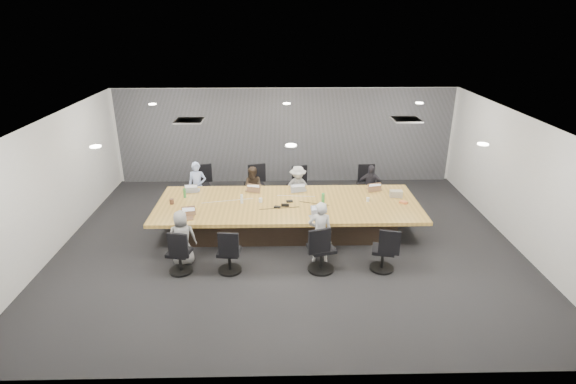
{
  "coord_description": "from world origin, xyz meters",
  "views": [
    {
      "loc": [
        -0.21,
        -8.94,
        4.83
      ],
      "look_at": [
        0.0,
        0.4,
        1.05
      ],
      "focal_mm": 28.0,
      "sensor_mm": 36.0,
      "label": 1
    }
  ],
  "objects_px": {
    "person_1": "(254,188)",
    "stapler": "(285,205)",
    "person_6": "(320,232)",
    "bottle_clear": "(242,199)",
    "person_3": "(370,187)",
    "mug_brown": "(172,201)",
    "chair_1": "(255,188)",
    "chair_4": "(180,256)",
    "bottle_green_left": "(185,193)",
    "canvas_bag": "(396,194)",
    "person_4": "(182,238)",
    "laptop_4": "(187,218)",
    "chair_7": "(383,253)",
    "chair_3": "(367,188)",
    "chair_0": "(200,189)",
    "person_2": "(298,188)",
    "bottle_green_right": "(323,199)",
    "chair_6": "(321,252)",
    "laptop_0": "(193,190)",
    "laptop_1": "(253,190)",
    "person_0": "(197,186)",
    "snack_packet": "(404,202)",
    "chair_5": "(229,255)",
    "laptop_6": "(318,217)",
    "laptop_3": "(374,189)",
    "conference_table": "(288,216)",
    "laptop_2": "(299,190)",
    "chair_2": "(297,190)"
  },
  "relations": [
    {
      "from": "person_0",
      "to": "canvas_bag",
      "type": "bearing_deg",
      "value": -11.48
    },
    {
      "from": "chair_5",
      "to": "canvas_bag",
      "type": "bearing_deg",
      "value": 33.98
    },
    {
      "from": "person_2",
      "to": "person_3",
      "type": "bearing_deg",
      "value": -8.63
    },
    {
      "from": "chair_0",
      "to": "person_2",
      "type": "distance_m",
      "value": 2.61
    },
    {
      "from": "laptop_1",
      "to": "bottle_green_right",
      "type": "bearing_deg",
      "value": 164.78
    },
    {
      "from": "laptop_3",
      "to": "snack_packet",
      "type": "relative_size",
      "value": 1.95
    },
    {
      "from": "person_4",
      "to": "canvas_bag",
      "type": "height_order",
      "value": "person_4"
    },
    {
      "from": "person_4",
      "to": "laptop_6",
      "type": "relative_size",
      "value": 3.29
    },
    {
      "from": "chair_7",
      "to": "mug_brown",
      "type": "relative_size",
      "value": 6.31
    },
    {
      "from": "person_6",
      "to": "canvas_bag",
      "type": "bearing_deg",
      "value": -137.0
    },
    {
      "from": "chair_0",
      "to": "person_3",
      "type": "height_order",
      "value": "person_3"
    },
    {
      "from": "chair_1",
      "to": "bottle_green_left",
      "type": "xyz_separation_m",
      "value": [
        -1.58,
        -1.33,
        0.42
      ]
    },
    {
      "from": "laptop_0",
      "to": "mug_brown",
      "type": "relative_size",
      "value": 2.59
    },
    {
      "from": "chair_4",
      "to": "bottle_green_right",
      "type": "relative_size",
      "value": 2.79
    },
    {
      "from": "person_1",
      "to": "laptop_4",
      "type": "bearing_deg",
      "value": -110.39
    },
    {
      "from": "person_3",
      "to": "mug_brown",
      "type": "bearing_deg",
      "value": -153.3
    },
    {
      "from": "chair_5",
      "to": "person_6",
      "type": "xyz_separation_m",
      "value": [
        1.82,
        0.35,
        0.3
      ]
    },
    {
      "from": "chair_1",
      "to": "chair_4",
      "type": "xyz_separation_m",
      "value": [
        -1.32,
        -3.4,
        -0.07
      ]
    },
    {
      "from": "person_0",
      "to": "laptop_1",
      "type": "xyz_separation_m",
      "value": [
        1.45,
        -0.55,
        0.11
      ]
    },
    {
      "from": "chair_0",
      "to": "person_0",
      "type": "distance_m",
      "value": 0.4
    },
    {
      "from": "person_4",
      "to": "laptop_4",
      "type": "height_order",
      "value": "person_4"
    },
    {
      "from": "person_1",
      "to": "stapler",
      "type": "distance_m",
      "value": 1.75
    },
    {
      "from": "chair_5",
      "to": "stapler",
      "type": "bearing_deg",
      "value": 58.91
    },
    {
      "from": "laptop_0",
      "to": "laptop_1",
      "type": "distance_m",
      "value": 1.45
    },
    {
      "from": "chair_1",
      "to": "person_2",
      "type": "distance_m",
      "value": 1.2
    },
    {
      "from": "chair_1",
      "to": "laptop_1",
      "type": "xyz_separation_m",
      "value": [
        0.0,
        -0.9,
        0.31
      ]
    },
    {
      "from": "laptop_4",
      "to": "snack_packet",
      "type": "distance_m",
      "value": 4.87
    },
    {
      "from": "stapler",
      "to": "chair_2",
      "type": "bearing_deg",
      "value": 86.19
    },
    {
      "from": "chair_0",
      "to": "chair_7",
      "type": "relative_size",
      "value": 1.17
    },
    {
      "from": "chair_4",
      "to": "chair_7",
      "type": "distance_m",
      "value": 4.02
    },
    {
      "from": "bottle_green_left",
      "to": "canvas_bag",
      "type": "relative_size",
      "value": 0.78
    },
    {
      "from": "chair_0",
      "to": "laptop_4",
      "type": "xyz_separation_m",
      "value": [
        0.13,
        -2.5,
        0.31
      ]
    },
    {
      "from": "person_6",
      "to": "bottle_clear",
      "type": "bearing_deg",
      "value": -36.57
    },
    {
      "from": "bottle_green_left",
      "to": "bottle_green_right",
      "type": "distance_m",
      "value": 3.25
    },
    {
      "from": "chair_4",
      "to": "bottle_green_right",
      "type": "distance_m",
      "value": 3.41
    },
    {
      "from": "stapler",
      "to": "chair_3",
      "type": "bearing_deg",
      "value": 47.23
    },
    {
      "from": "laptop_0",
      "to": "laptop_1",
      "type": "height_order",
      "value": "same"
    },
    {
      "from": "chair_0",
      "to": "laptop_4",
      "type": "distance_m",
      "value": 2.52
    },
    {
      "from": "conference_table",
      "to": "chair_7",
      "type": "xyz_separation_m",
      "value": [
        1.85,
        -1.7,
        -0.03
      ]
    },
    {
      "from": "chair_5",
      "to": "person_4",
      "type": "height_order",
      "value": "person_4"
    },
    {
      "from": "person_4",
      "to": "person_0",
      "type": "bearing_deg",
      "value": -95.56
    },
    {
      "from": "chair_4",
      "to": "canvas_bag",
      "type": "xyz_separation_m",
      "value": [
        4.73,
        2.01,
        0.45
      ]
    },
    {
      "from": "conference_table",
      "to": "laptop_2",
      "type": "height_order",
      "value": "laptop_2"
    },
    {
      "from": "stapler",
      "to": "chair_7",
      "type": "bearing_deg",
      "value": -31.42
    },
    {
      "from": "laptop_0",
      "to": "bottle_green_right",
      "type": "distance_m",
      "value": 3.22
    },
    {
      "from": "person_2",
      "to": "laptop_4",
      "type": "relative_size",
      "value": 4.03
    },
    {
      "from": "chair_6",
      "to": "person_4",
      "type": "distance_m",
      "value": 2.82
    },
    {
      "from": "chair_7",
      "to": "mug_brown",
      "type": "xyz_separation_m",
      "value": [
        -4.5,
        1.71,
        0.42
      ]
    },
    {
      "from": "chair_7",
      "to": "stapler",
      "type": "distance_m",
      "value": 2.46
    },
    {
      "from": "chair_0",
      "to": "chair_6",
      "type": "bearing_deg",
      "value": 114.16
    }
  ]
}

